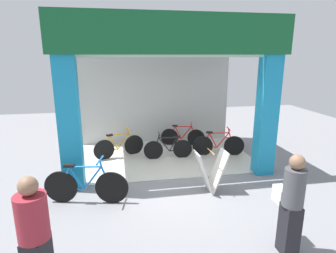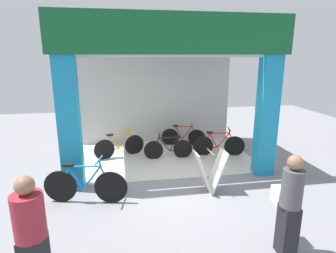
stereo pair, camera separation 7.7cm
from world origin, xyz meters
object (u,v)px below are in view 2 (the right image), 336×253
Objects in this scene: sandwich_board_sign at (210,172)px; pedestrian_1 at (32,240)px; bicycle_inside_0 at (120,146)px; bicycle_inside_1 at (168,149)px; bicycle_inside_3 at (183,137)px; bicycle_inside_2 at (219,145)px; pedestrian_0 at (289,204)px; bicycle_parked_0 at (85,185)px.

sandwich_board_sign is 0.57× the size of pedestrian_1.
bicycle_inside_1 is at bearing -15.68° from bicycle_inside_0.
bicycle_inside_0 is 1.03× the size of bicycle_inside_3.
bicycle_inside_1 is 0.85× the size of pedestrian_1.
sandwich_board_sign reaches higher than bicycle_inside_0.
bicycle_inside_2 is 1.62× the size of sandwich_board_sign.
sandwich_board_sign is 3.88m from pedestrian_1.
pedestrian_1 reaches higher than bicycle_inside_0.
pedestrian_0 is (0.40, -5.41, 0.50)m from bicycle_inside_3.
pedestrian_1 is (-3.52, -0.32, 0.05)m from pedestrian_0.
bicycle_inside_0 is 5.35m from pedestrian_0.
bicycle_inside_2 reaches higher than bicycle_inside_0.
bicycle_inside_0 is 0.95× the size of bicycle_inside_2.
bicycle_inside_1 is at bearing -121.89° from bicycle_inside_3.
sandwich_board_sign reaches higher than bicycle_inside_2.
pedestrian_1 reaches higher than bicycle_inside_1.
pedestrian_1 is (-2.42, -4.61, 0.56)m from bicycle_inside_1.
pedestrian_1 is at bearing -118.57° from bicycle_inside_3.
bicycle_inside_3 is 3.29m from sandwich_board_sign.
sandwich_board_sign is at bearing -114.38° from bicycle_inside_2.
bicycle_inside_0 is 2.69m from bicycle_parked_0.
bicycle_inside_3 is 1.49× the size of sandwich_board_sign.
bicycle_inside_0 is 0.91× the size of pedestrian_0.
bicycle_parked_0 is at bearing -149.14° from bicycle_inside_2.
pedestrian_1 is (-1.00, -5.01, 0.54)m from bicycle_inside_0.
sandwich_board_sign is at bearing -52.31° from bicycle_inside_0.
bicycle_inside_2 is 1.41m from bicycle_inside_3.
bicycle_inside_0 reaches higher than bicycle_inside_3.
bicycle_inside_1 is 0.84× the size of bicycle_parked_0.
bicycle_inside_2 is 0.92× the size of pedestrian_1.
bicycle_inside_0 is 1.54× the size of sandwich_board_sign.
sandwich_board_sign is 0.59× the size of pedestrian_0.
sandwich_board_sign is (-0.98, -2.16, 0.13)m from bicycle_inside_2.
sandwich_board_sign is at bearing 104.08° from pedestrian_0.
bicycle_inside_0 is 2.24m from bicycle_inside_3.
pedestrian_0 is at bearing -95.94° from bicycle_inside_2.
bicycle_inside_3 is 0.84× the size of pedestrian_1.
bicycle_inside_1 is 0.89× the size of pedestrian_0.
bicycle_parked_0 is 1.02× the size of pedestrian_1.
pedestrian_1 is (-3.12, -5.73, 0.55)m from bicycle_inside_3.
pedestrian_1 is at bearing -117.73° from bicycle_inside_1.
bicycle_parked_0 is at bearing -130.40° from bicycle_inside_3.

